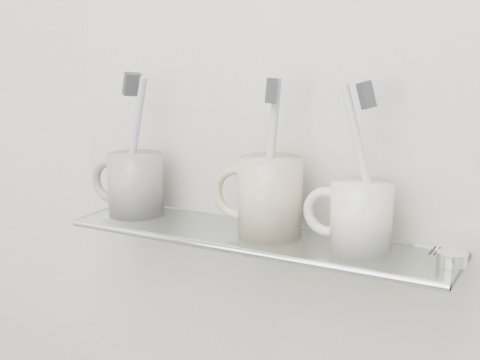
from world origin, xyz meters
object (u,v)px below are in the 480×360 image
Objects in this scene: mug_left at (136,184)px; mug_center at (270,197)px; shelf_glass at (257,238)px; mug_right at (361,216)px.

mug_left is 0.21m from mug_center.
shelf_glass is 0.06m from mug_center.
mug_center is (0.02, 0.00, 0.05)m from shelf_glass.
mug_right is at bearing 2.14° from shelf_glass.
mug_center reaches higher than mug_right.
mug_center is 0.12m from mug_right.
mug_left is 0.87× the size of mug_center.
mug_left is (-0.19, 0.00, 0.05)m from shelf_glass.
mug_right is (0.13, 0.00, 0.04)m from shelf_glass.
mug_center is at bearing 17.34° from shelf_glass.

